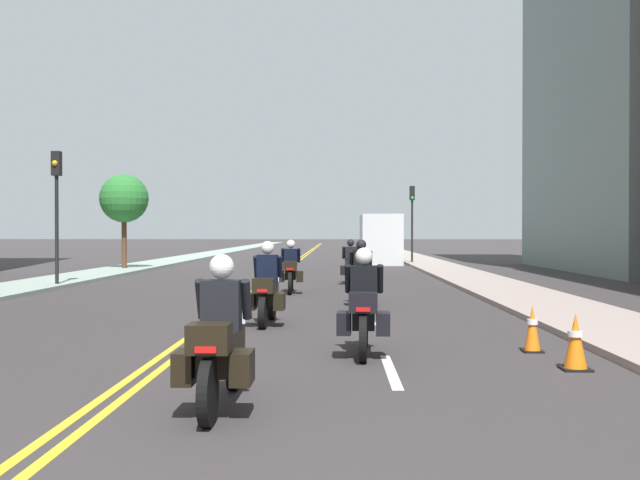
{
  "coord_description": "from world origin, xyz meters",
  "views": [
    {
      "loc": [
        2.46,
        -1.77,
        1.83
      ],
      "look_at": [
        2.0,
        18.7,
        1.61
      ],
      "focal_mm": 41.79,
      "sensor_mm": 36.0,
      "label": 1
    }
  ],
  "objects": [
    {
      "name": "centreline_yellow_inner",
      "position": [
        -0.12,
        48.0,
        0.0
      ],
      "size": [
        0.12,
        132.0,
        0.01
      ],
      "primitive_type": "cube",
      "color": "yellow",
      "rests_on": "ground"
    },
    {
      "name": "lane_dashes_white",
      "position": [
        3.17,
        29.0,
        0.0
      ],
      "size": [
        0.14,
        56.4,
        0.01
      ],
      "color": "silver",
      "rests_on": "ground"
    },
    {
      "name": "traffic_cone_0",
      "position": [
        5.44,
        9.6,
        0.36
      ],
      "size": [
        0.3,
        0.3,
        0.72
      ],
      "color": "black",
      "rests_on": "ground"
    },
    {
      "name": "centreline_yellow_outer",
      "position": [
        0.12,
        48.0,
        0.0
      ],
      "size": [
        0.12,
        132.0,
        0.01
      ],
      "primitive_type": "cube",
      "color": "yellow",
      "rests_on": "ground"
    },
    {
      "name": "sidewalk_right",
      "position": [
        7.61,
        48.0,
        0.06
      ],
      "size": [
        2.52,
        144.0,
        0.12
      ],
      "primitive_type": "cube",
      "color": "#A1918A",
      "rests_on": "ground"
    },
    {
      "name": "ground_plane",
      "position": [
        0.0,
        48.0,
        0.0
      ],
      "size": [
        264.0,
        264.0,
        0.0
      ],
      "primitive_type": "plane",
      "color": "#373234"
    },
    {
      "name": "sidewalk_left",
      "position": [
        -7.61,
        48.0,
        0.06
      ],
      "size": [
        2.52,
        144.0,
        0.12
      ],
      "primitive_type": "cube",
      "color": "#91A699",
      "rests_on": "ground"
    },
    {
      "name": "motorcycle_5",
      "position": [
        2.96,
        24.39,
        0.66
      ],
      "size": [
        0.78,
        2.08,
        1.58
      ],
      "rotation": [
        0.0,
        0.0,
        0.05
      ],
      "color": "black",
      "rests_on": "ground"
    },
    {
      "name": "motorcycle_2",
      "position": [
        1.09,
        12.81,
        0.66
      ],
      "size": [
        0.77,
        2.12,
        1.65
      ],
      "rotation": [
        0.0,
        0.0,
        -0.03
      ],
      "color": "black",
      "rests_on": "ground"
    },
    {
      "name": "traffic_light_near",
      "position": [
        -6.75,
        22.46,
        3.1
      ],
      "size": [
        0.28,
        0.38,
        4.47
      ],
      "color": "black",
      "rests_on": "ground"
    },
    {
      "name": "motorcycle_0",
      "position": [
        1.26,
        5.84,
        0.66
      ],
      "size": [
        0.77,
        2.27,
        1.6
      ],
      "rotation": [
        0.0,
        0.0,
        -0.01
      ],
      "color": "black",
      "rests_on": "ground"
    },
    {
      "name": "motorcycle_1",
      "position": [
        2.86,
        9.23,
        0.67
      ],
      "size": [
        0.78,
        2.13,
        1.6
      ],
      "rotation": [
        0.0,
        0.0,
        -0.05
      ],
      "color": "black",
      "rests_on": "ground"
    },
    {
      "name": "motorcycle_4",
      "position": [
        1.08,
        20.44,
        0.67
      ],
      "size": [
        0.77,
        2.27,
        1.59
      ],
      "rotation": [
        0.0,
        0.0,
        0.03
      ],
      "color": "black",
      "rests_on": "ground"
    },
    {
      "name": "traffic_cone_1",
      "position": [
        5.63,
        8.14,
        0.38
      ],
      "size": [
        0.38,
        0.38,
        0.76
      ],
      "color": "black",
      "rests_on": "ground"
    },
    {
      "name": "traffic_light_far",
      "position": [
        6.75,
        40.56,
        3.06
      ],
      "size": [
        0.28,
        0.38,
        4.43
      ],
      "color": "black",
      "rests_on": "ground"
    },
    {
      "name": "street_tree_1",
      "position": [
        -7.58,
        33.11,
        3.38
      ],
      "size": [
        2.28,
        2.28,
        4.55
      ],
      "color": "#513422",
      "rests_on": "ground"
    },
    {
      "name": "motorcycle_3",
      "position": [
        3.08,
        17.0,
        0.65
      ],
      "size": [
        0.77,
        2.1,
        1.64
      ],
      "rotation": [
        0.0,
        0.0,
        0.02
      ],
      "color": "black",
      "rests_on": "ground"
    },
    {
      "name": "parked_truck",
      "position": [
        4.95,
        41.2,
        1.27
      ],
      "size": [
        2.2,
        6.5,
        2.8
      ],
      "color": "silver",
      "rests_on": "ground"
    }
  ]
}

